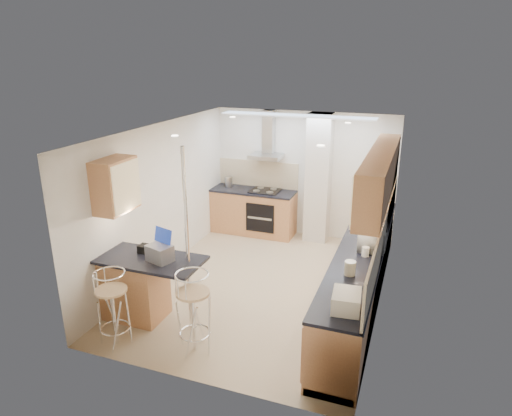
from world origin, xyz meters
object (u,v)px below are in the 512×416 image
(microwave, at_px, (373,238))
(bar_stool_end, at_px, (194,312))
(laptop, at_px, (160,253))
(bar_stool_near, at_px, (113,308))
(bread_bin, at_px, (346,301))

(microwave, relative_size, bar_stool_end, 0.52)
(laptop, height_order, bar_stool_near, laptop)
(microwave, relative_size, bar_stool_near, 0.54)
(microwave, relative_size, laptop, 1.73)
(microwave, height_order, bar_stool_near, microwave)
(bar_stool_near, height_order, bread_bin, bread_bin)
(laptop, height_order, bar_stool_end, laptop)
(microwave, distance_m, laptop, 2.96)
(bar_stool_end, xyz_separation_m, bread_bin, (1.82, 0.07, 0.48))
(microwave, bearing_deg, bar_stool_end, 132.64)
(microwave, xyz_separation_m, bread_bin, (-0.07, -1.78, -0.05))
(bar_stool_near, bearing_deg, laptop, 61.34)
(microwave, bearing_deg, bread_bin, 175.88)
(bar_stool_near, xyz_separation_m, bar_stool_end, (1.01, 0.23, 0.02))
(laptop, xyz_separation_m, bar_stool_near, (-0.33, -0.63, -0.54))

